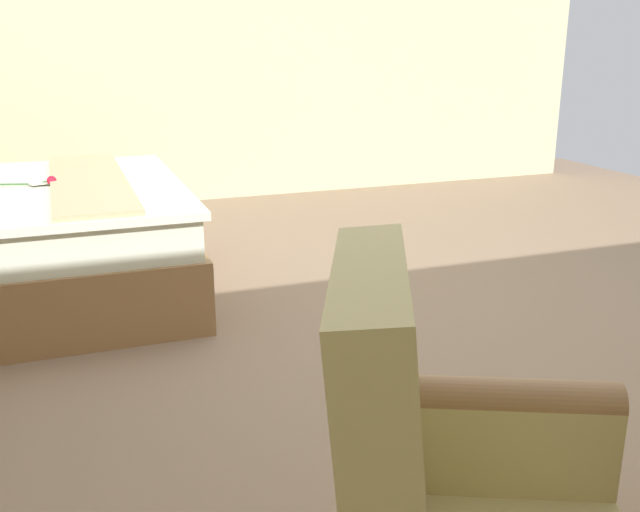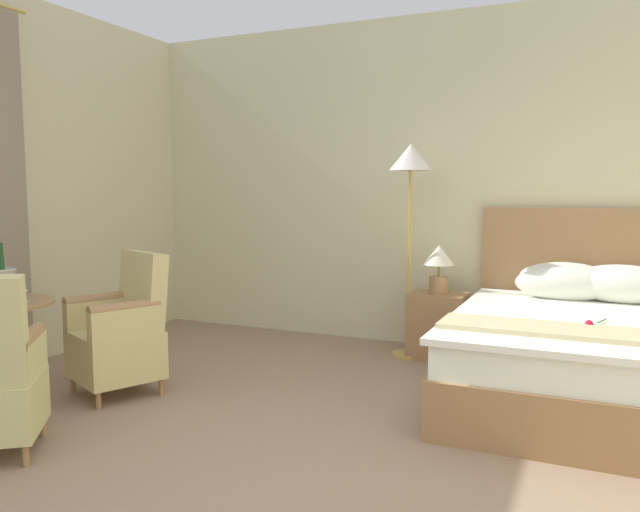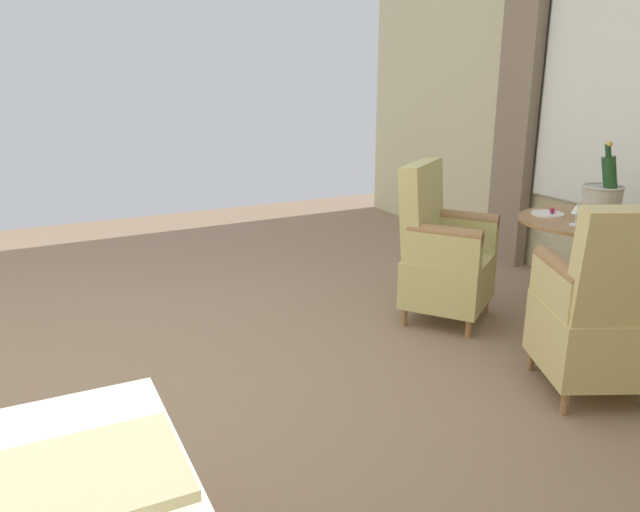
{
  "view_description": "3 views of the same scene",
  "coord_description": "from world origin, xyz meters",
  "px_view_note": "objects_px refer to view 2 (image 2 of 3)",
  "views": [
    {
      "loc": [
        -2.83,
        1.57,
        1.33
      ],
      "look_at": [
        -1.0,
        0.89,
        0.73
      ],
      "focal_mm": 40.0,
      "sensor_mm": 36.0,
      "label": 1
    },
    {
      "loc": [
        1.1,
        -2.39,
        1.42
      ],
      "look_at": [
        -0.59,
        1.37,
        0.99
      ],
      "focal_mm": 35.0,
      "sensor_mm": 36.0,
      "label": 2
    },
    {
      "loc": [
        0.52,
        2.83,
        1.57
      ],
      "look_at": [
        -0.43,
        0.91,
        0.91
      ],
      "focal_mm": 35.0,
      "sensor_mm": 36.0,
      "label": 3
    }
  ],
  "objects_px": {
    "bedside_lamp": "(439,262)",
    "bed": "(589,349)",
    "wine_glass_near_edge": "(22,289)",
    "armchair_by_window": "(121,333)",
    "floor_lamp_brass": "(411,176)",
    "nightstand": "(438,326)"
  },
  "relations": [
    {
      "from": "bed",
      "to": "nightstand",
      "type": "xyz_separation_m",
      "value": [
        -1.2,
        0.67,
        -0.08
      ]
    },
    {
      "from": "bedside_lamp",
      "to": "bed",
      "type": "bearing_deg",
      "value": -29.31
    },
    {
      "from": "nightstand",
      "to": "armchair_by_window",
      "type": "distance_m",
      "value": 2.58
    },
    {
      "from": "bedside_lamp",
      "to": "armchair_by_window",
      "type": "distance_m",
      "value": 2.61
    },
    {
      "from": "bed",
      "to": "nightstand",
      "type": "distance_m",
      "value": 1.38
    },
    {
      "from": "wine_glass_near_edge",
      "to": "armchair_by_window",
      "type": "relative_size",
      "value": 0.13
    },
    {
      "from": "wine_glass_near_edge",
      "to": "armchair_by_window",
      "type": "height_order",
      "value": "armchair_by_window"
    },
    {
      "from": "bedside_lamp",
      "to": "wine_glass_near_edge",
      "type": "bearing_deg",
      "value": -132.18
    },
    {
      "from": "bed",
      "to": "floor_lamp_brass",
      "type": "relative_size",
      "value": 1.21
    },
    {
      "from": "nightstand",
      "to": "bedside_lamp",
      "type": "height_order",
      "value": "bedside_lamp"
    },
    {
      "from": "bedside_lamp",
      "to": "floor_lamp_brass",
      "type": "relative_size",
      "value": 0.23
    },
    {
      "from": "bedside_lamp",
      "to": "floor_lamp_brass",
      "type": "xyz_separation_m",
      "value": [
        -0.24,
        -0.06,
        0.73
      ]
    },
    {
      "from": "bed",
      "to": "bedside_lamp",
      "type": "distance_m",
      "value": 1.45
    },
    {
      "from": "bed",
      "to": "bedside_lamp",
      "type": "relative_size",
      "value": 5.3
    },
    {
      "from": "bed",
      "to": "bedside_lamp",
      "type": "bearing_deg",
      "value": 150.69
    },
    {
      "from": "nightstand",
      "to": "armchair_by_window",
      "type": "relative_size",
      "value": 0.56
    },
    {
      "from": "bedside_lamp",
      "to": "armchair_by_window",
      "type": "bearing_deg",
      "value": -134.64
    },
    {
      "from": "nightstand",
      "to": "wine_glass_near_edge",
      "type": "distance_m",
      "value": 3.22
    },
    {
      "from": "bed",
      "to": "wine_glass_near_edge",
      "type": "height_order",
      "value": "bed"
    },
    {
      "from": "floor_lamp_brass",
      "to": "armchair_by_window",
      "type": "distance_m",
      "value": 2.62
    },
    {
      "from": "bed",
      "to": "nightstand",
      "type": "bearing_deg",
      "value": 150.69
    },
    {
      "from": "bedside_lamp",
      "to": "wine_glass_near_edge",
      "type": "xyz_separation_m",
      "value": [
        -2.14,
        -2.36,
        -0.02
      ]
    }
  ]
}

